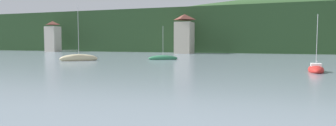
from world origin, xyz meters
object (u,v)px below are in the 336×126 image
at_px(sailboat_far_0, 316,69).
at_px(sailboat_far_6, 163,58).
at_px(shore_building_westcentral, 184,34).
at_px(sailboat_far_5, 79,59).
at_px(shore_building_west, 53,37).

xyz_separation_m(sailboat_far_0, sailboat_far_6, (-23.34, 14.97, -0.02)).
xyz_separation_m(shore_building_westcentral, sailboat_far_5, (-7.77, -37.57, -4.96)).
distance_m(sailboat_far_0, sailboat_far_5, 36.58).
relative_size(shore_building_westcentral, sailboat_far_5, 1.11).
bearing_deg(sailboat_far_6, shore_building_west, -59.61).
xyz_separation_m(shore_building_west, sailboat_far_0, (72.89, -43.79, -4.60)).
xyz_separation_m(shore_building_westcentral, sailboat_far_6, (4.75, -29.79, -5.08)).
height_order(sailboat_far_5, sailboat_far_6, sailboat_far_5).
bearing_deg(sailboat_far_0, sailboat_far_6, 60.89).
xyz_separation_m(sailboat_far_0, sailboat_far_5, (-35.86, 7.18, 0.09)).
xyz_separation_m(sailboat_far_5, sailboat_far_6, (12.53, 7.78, -0.11)).
height_order(shore_building_westcentral, sailboat_far_0, shore_building_westcentral).
distance_m(shore_building_west, sailboat_far_0, 85.16).
relative_size(sailboat_far_5, sailboat_far_6, 1.55).
relative_size(sailboat_far_0, sailboat_far_6, 1.02).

